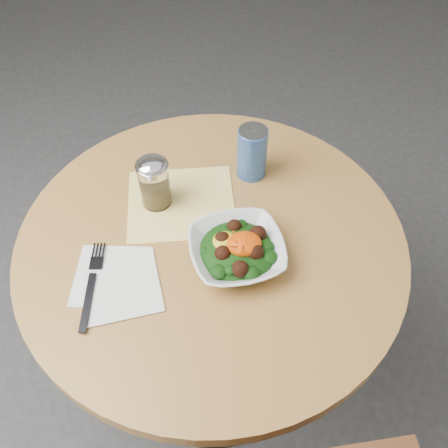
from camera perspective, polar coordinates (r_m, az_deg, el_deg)
ground at (r=1.80m, az=-0.98°, el=-16.30°), size 6.00×6.00×0.00m
table at (r=1.31m, az=-1.29°, el=-6.80°), size 0.90×0.90×0.75m
cloth_napkin at (r=1.22m, az=-4.92°, el=2.40°), size 0.28×0.27×0.00m
paper_napkins at (r=1.10m, az=-12.15°, el=-6.41°), size 0.20×0.21×0.00m
salad_bowl at (r=1.09m, az=1.49°, el=-3.01°), size 0.21×0.21×0.08m
fork at (r=1.11m, az=-14.85°, el=-6.43°), size 0.07×0.22×0.00m
spice_shaker at (r=1.18m, az=-7.98°, el=4.72°), size 0.08×0.08×0.14m
beverage_can at (r=1.25m, az=3.22°, el=8.18°), size 0.07×0.07×0.14m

